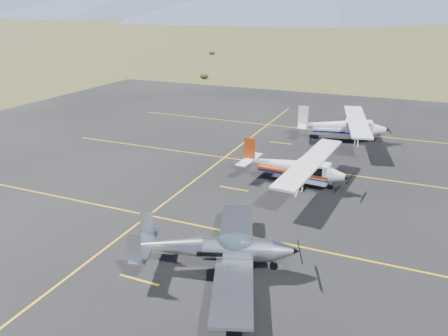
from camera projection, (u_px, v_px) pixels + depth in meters
The scene contains 5 objects.
ground at pixel (233, 255), 20.86m from camera, with size 1600.00×1600.00×0.00m, color #383D1C.
apron at pixel (276, 199), 26.89m from camera, with size 72.00×72.00×0.02m, color black.
aircraft_low_wing at pixel (219, 249), 19.44m from camera, with size 7.26×9.79×2.15m.
aircraft_cessna at pixel (294, 166), 28.92m from camera, with size 6.43×10.69×2.70m.
aircraft_plain at pixel (343, 126), 38.39m from camera, with size 7.17×11.45×2.89m.
Camera 1 is at (6.72, -16.82, 11.17)m, focal length 35.00 mm.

